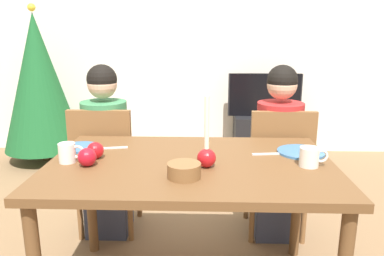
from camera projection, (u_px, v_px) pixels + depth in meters
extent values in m
cube|color=silver|center=(199.00, 39.00, 4.23)|extent=(6.40, 0.10, 2.60)
cube|color=brown|center=(191.00, 165.00, 1.85)|extent=(1.40, 0.90, 0.04)
cylinder|color=brown|center=(91.00, 199.00, 2.34)|extent=(0.06, 0.06, 0.71)
cylinder|color=brown|center=(297.00, 202.00, 2.30)|extent=(0.06, 0.06, 0.71)
cube|color=brown|center=(109.00, 171.00, 2.61)|extent=(0.40, 0.40, 0.04)
cube|color=brown|center=(100.00, 145.00, 2.38)|extent=(0.40, 0.04, 0.45)
cylinder|color=brown|center=(139.00, 191.00, 2.83)|extent=(0.04, 0.04, 0.41)
cylinder|color=brown|center=(94.00, 191.00, 2.84)|extent=(0.04, 0.04, 0.41)
cylinder|color=brown|center=(130.00, 212.00, 2.50)|extent=(0.04, 0.04, 0.41)
cylinder|color=brown|center=(80.00, 211.00, 2.51)|extent=(0.04, 0.04, 0.41)
cube|color=brown|center=(275.00, 173.00, 2.57)|extent=(0.40, 0.40, 0.04)
cube|color=brown|center=(283.00, 147.00, 2.34)|extent=(0.40, 0.04, 0.45)
cylinder|color=brown|center=(292.00, 193.00, 2.79)|extent=(0.04, 0.04, 0.41)
cylinder|color=brown|center=(247.00, 193.00, 2.80)|extent=(0.04, 0.04, 0.41)
cylinder|color=brown|center=(304.00, 215.00, 2.46)|extent=(0.04, 0.04, 0.41)
cylinder|color=brown|center=(252.00, 214.00, 2.47)|extent=(0.04, 0.04, 0.41)
cube|color=#33384C|center=(109.00, 201.00, 2.61)|extent=(0.28, 0.28, 0.45)
cylinder|color=#387A4C|center=(105.00, 137.00, 2.50)|extent=(0.30, 0.30, 0.48)
sphere|color=tan|center=(102.00, 84.00, 2.41)|extent=(0.19, 0.19, 0.19)
sphere|color=black|center=(102.00, 79.00, 2.40)|extent=(0.19, 0.19, 0.19)
cube|color=#33384C|center=(275.00, 204.00, 2.58)|extent=(0.28, 0.28, 0.45)
cylinder|color=#AD2323|center=(279.00, 139.00, 2.46)|extent=(0.30, 0.30, 0.48)
sphere|color=tan|center=(282.00, 85.00, 2.37)|extent=(0.19, 0.19, 0.19)
sphere|color=black|center=(282.00, 80.00, 2.37)|extent=(0.19, 0.19, 0.19)
cube|color=black|center=(263.00, 137.00, 4.17)|extent=(0.64, 0.40, 0.48)
cube|color=black|center=(265.00, 95.00, 4.06)|extent=(0.79, 0.04, 0.46)
cube|color=black|center=(265.00, 95.00, 4.06)|extent=(0.76, 0.05, 0.46)
cylinder|color=brown|center=(46.00, 153.00, 4.14)|extent=(0.08, 0.08, 0.14)
cone|color=#195628|center=(39.00, 82.00, 3.95)|extent=(0.81, 0.81, 1.43)
sphere|color=yellow|center=(31.00, 7.00, 3.76)|extent=(0.08, 0.08, 0.08)
sphere|color=red|center=(206.00, 158.00, 1.76)|extent=(0.09, 0.09, 0.09)
cylinder|color=#EFE5C6|center=(207.00, 123.00, 1.72)|extent=(0.02, 0.02, 0.25)
cylinder|color=teal|center=(80.00, 147.00, 2.06)|extent=(0.20, 0.20, 0.01)
cylinder|color=teal|center=(301.00, 152.00, 1.98)|extent=(0.25, 0.25, 0.01)
cylinder|color=silver|center=(67.00, 153.00, 1.83)|extent=(0.08, 0.08, 0.10)
torus|color=silver|center=(78.00, 152.00, 1.82)|extent=(0.07, 0.01, 0.07)
cylinder|color=silver|center=(309.00, 157.00, 1.77)|extent=(0.09, 0.09, 0.09)
torus|color=silver|center=(321.00, 156.00, 1.77)|extent=(0.06, 0.01, 0.06)
cube|color=silver|center=(111.00, 148.00, 2.05)|extent=(0.18, 0.05, 0.01)
cube|color=silver|center=(269.00, 154.00, 1.95)|extent=(0.18, 0.04, 0.01)
cylinder|color=brown|center=(184.00, 170.00, 1.64)|extent=(0.15, 0.15, 0.06)
sphere|color=#B4111F|center=(87.00, 157.00, 1.77)|extent=(0.09, 0.09, 0.09)
sphere|color=red|center=(95.00, 150.00, 1.88)|extent=(0.08, 0.08, 0.08)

